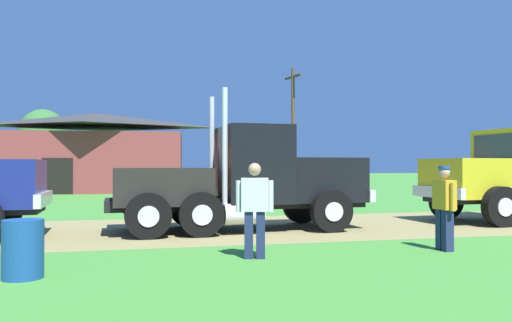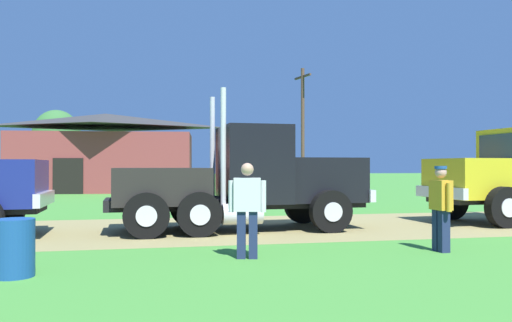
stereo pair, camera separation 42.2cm
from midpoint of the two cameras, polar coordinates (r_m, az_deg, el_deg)
name	(u,v)px [view 1 (the left image)]	position (r m, az deg, el deg)	size (l,w,h in m)	color
ground_plane	(268,227)	(14.37, 0.52, -7.40)	(200.00, 200.00, 0.00)	#428A33
dirt_track	(268,227)	(14.37, 0.52, -7.38)	(120.00, 6.11, 0.01)	#8F844F
truck_foreground_white	(244,182)	(13.68, -2.20, -2.32)	(6.98, 2.77, 3.66)	black
visitor_standing_near	(255,206)	(9.46, -1.43, -5.00)	(0.68, 0.36, 1.76)	silver
visitor_walking_mid	(444,204)	(10.92, 19.26, -4.57)	(0.27, 0.65, 1.71)	gold
steel_barrel	(23,249)	(8.70, -25.89, -8.85)	(0.61, 0.61, 0.89)	#19478C
shed_building	(95,154)	(35.48, -17.86, 0.76)	(12.41, 7.19, 5.23)	brown
utility_pole_near	(293,126)	(36.80, 3.84, 3.97)	(0.60, 2.18, 8.73)	brown
tree_mid	(43,135)	(53.48, -22.91, 2.66)	(4.54, 4.54, 7.20)	#513823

